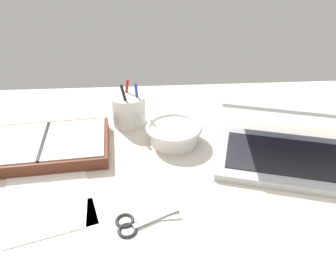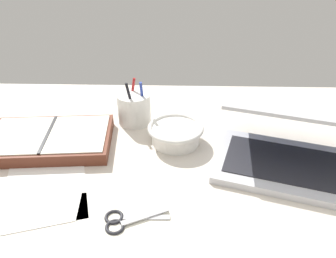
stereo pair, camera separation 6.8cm
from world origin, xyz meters
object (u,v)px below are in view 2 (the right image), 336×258
planner (49,139)px  pen_cup (134,108)px  bowl (176,133)px  laptop (295,147)px  scissors (122,221)px

planner → pen_cup: bearing=26.3°
bowl → pen_cup: (-12.38, 10.73, 1.79)cm
laptop → planner: laptop is taller
laptop → scissors: laptop is taller
bowl → scissors: size_ratio=1.14×
bowl → scissors: bearing=-109.7°
laptop → planner: size_ratio=1.25×
planner → bowl: bearing=-1.0°
pen_cup → planner: size_ratio=0.40×
pen_cup → planner: bearing=-148.8°
laptop → bowl: 30.33cm
bowl → scissors: 30.88cm
pen_cup → scissors: size_ratio=1.04×
laptop → pen_cup: bearing=171.6°
planner → scissors: size_ratio=2.57×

